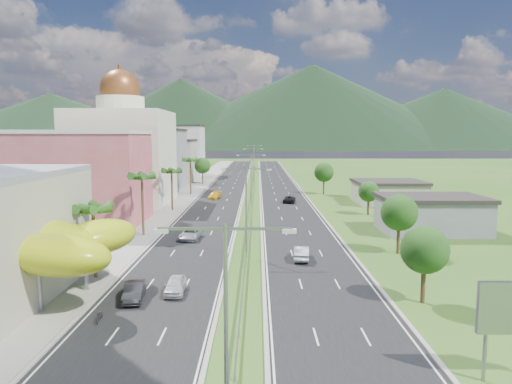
{
  "coord_description": "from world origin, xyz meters",
  "views": [
    {
      "loc": [
        1.38,
        -43.96,
        14.72
      ],
      "look_at": [
        1.15,
        18.35,
        7.0
      ],
      "focal_mm": 32.0,
      "sensor_mm": 36.0,
      "label": 1
    }
  ],
  "objects": [
    {
      "name": "ground",
      "position": [
        0.0,
        0.0,
        0.0
      ],
      "size": [
        500.0,
        500.0,
        0.0
      ],
      "primitive_type": "plane",
      "color": "#2D5119",
      "rests_on": "ground"
    },
    {
      "name": "road_left",
      "position": [
        -7.5,
        90.0,
        0.02
      ],
      "size": [
        11.0,
        260.0,
        0.04
      ],
      "primitive_type": "cube",
      "color": "black",
      "rests_on": "ground"
    },
    {
      "name": "road_right",
      "position": [
        7.5,
        90.0,
        0.02
      ],
      "size": [
        11.0,
        260.0,
        0.04
      ],
      "primitive_type": "cube",
      "color": "black",
      "rests_on": "ground"
    },
    {
      "name": "sidewalk_left",
      "position": [
        -17.0,
        90.0,
        0.06
      ],
      "size": [
        7.0,
        260.0,
        0.12
      ],
      "primitive_type": "cube",
      "color": "gray",
      "rests_on": "ground"
    },
    {
      "name": "median_guardrail",
      "position": [
        0.0,
        71.99,
        0.62
      ],
      "size": [
        0.1,
        216.06,
        0.76
      ],
      "color": "gray",
      "rests_on": "ground"
    },
    {
      "name": "streetlight_median_a",
      "position": [
        0.0,
        -25.0,
        6.75
      ],
      "size": [
        6.04,
        0.25,
        11.0
      ],
      "color": "gray",
      "rests_on": "ground"
    },
    {
      "name": "streetlight_median_b",
      "position": [
        0.0,
        10.0,
        6.75
      ],
      "size": [
        6.04,
        0.25,
        11.0
      ],
      "color": "gray",
      "rests_on": "ground"
    },
    {
      "name": "streetlight_median_c",
      "position": [
        0.0,
        50.0,
        6.75
      ],
      "size": [
        6.04,
        0.25,
        11.0
      ],
      "color": "gray",
      "rests_on": "ground"
    },
    {
      "name": "streetlight_median_d",
      "position": [
        0.0,
        95.0,
        6.75
      ],
      "size": [
        6.04,
        0.25,
        11.0
      ],
      "color": "gray",
      "rests_on": "ground"
    },
    {
      "name": "streetlight_median_e",
      "position": [
        0.0,
        140.0,
        6.75
      ],
      "size": [
        6.04,
        0.25,
        11.0
      ],
      "color": "gray",
      "rests_on": "ground"
    },
    {
      "name": "lime_canopy",
      "position": [
        -20.0,
        -4.0,
        4.99
      ],
      "size": [
        18.0,
        15.0,
        7.4
      ],
      "color": "#B1C112",
      "rests_on": "ground"
    },
    {
      "name": "pink_shophouse",
      "position": [
        -28.0,
        32.0,
        7.5
      ],
      "size": [
        20.0,
        15.0,
        15.0
      ],
      "primitive_type": "cube",
      "color": "#BB4D4D",
      "rests_on": "ground"
    },
    {
      "name": "domed_building",
      "position": [
        -28.0,
        55.0,
        11.35
      ],
      "size": [
        20.0,
        20.0,
        28.7
      ],
      "color": "beige",
      "rests_on": "ground"
    },
    {
      "name": "midrise_grey",
      "position": [
        -27.0,
        80.0,
        8.0
      ],
      "size": [
        16.0,
        15.0,
        16.0
      ],
      "primitive_type": "cube",
      "color": "gray",
      "rests_on": "ground"
    },
    {
      "name": "midrise_beige",
      "position": [
        -27.0,
        102.0,
        6.5
      ],
      "size": [
        16.0,
        15.0,
        13.0
      ],
      "primitive_type": "cube",
      "color": "#ADA88F",
      "rests_on": "ground"
    },
    {
      "name": "midrise_white",
      "position": [
        -27.0,
        125.0,
        9.0
      ],
      "size": [
        16.0,
        15.0,
        18.0
      ],
      "primitive_type": "cube",
      "color": "silver",
      "rests_on": "ground"
    },
    {
      "name": "shed_near",
      "position": [
        28.0,
        25.0,
        2.5
      ],
      "size": [
        15.0,
        10.0,
        5.0
      ],
      "primitive_type": "cube",
      "color": "gray",
      "rests_on": "ground"
    },
    {
      "name": "shed_far",
      "position": [
        30.0,
        55.0,
        2.2
      ],
      "size": [
        14.0,
        12.0,
        4.4
      ],
      "primitive_type": "cube",
      "color": "#ADA88F",
      "rests_on": "ground"
    },
    {
      "name": "palm_tree_b",
      "position": [
        -15.5,
        2.0,
        7.06
      ],
      "size": [
        3.6,
        3.6,
        8.1
      ],
      "color": "#47301C",
      "rests_on": "ground"
    },
    {
      "name": "palm_tree_c",
      "position": [
        -15.5,
        22.0,
        8.5
      ],
      "size": [
        3.6,
        3.6,
        9.6
      ],
      "color": "#47301C",
      "rests_on": "ground"
    },
    {
      "name": "palm_tree_d",
      "position": [
        -15.5,
        45.0,
        7.54
      ],
      "size": [
        3.6,
        3.6,
        8.6
      ],
      "color": "#47301C",
      "rests_on": "ground"
    },
    {
      "name": "palm_tree_e",
      "position": [
        -15.5,
        70.0,
        8.31
      ],
      "size": [
        3.6,
        3.6,
        9.4
      ],
      "color": "#47301C",
      "rests_on": "ground"
    },
    {
      "name": "leafy_tree_lfar",
      "position": [
        -15.5,
        95.0,
        5.58
      ],
      "size": [
        4.9,
        4.9,
        8.05
      ],
      "color": "#47301C",
      "rests_on": "ground"
    },
    {
      "name": "leafy_tree_ra",
      "position": [
        16.0,
        -5.0,
        4.78
      ],
      "size": [
        4.2,
        4.2,
        6.9
      ],
      "color": "#47301C",
      "rests_on": "ground"
    },
    {
      "name": "leafy_tree_rb",
      "position": [
        19.0,
        12.0,
        5.18
      ],
      "size": [
        4.55,
        4.55,
        7.47
      ],
      "color": "#47301C",
      "rests_on": "ground"
    },
    {
      "name": "leafy_tree_rc",
      "position": [
        22.0,
        40.0,
        4.37
      ],
      "size": [
        3.85,
        3.85,
        6.33
      ],
      "color": "#47301C",
      "rests_on": "ground"
    },
    {
      "name": "leafy_tree_rd",
      "position": [
        18.0,
        70.0,
        5.58
      ],
      "size": [
        4.9,
        4.9,
        8.05
      ],
      "color": "#47301C",
      "rests_on": "ground"
    },
    {
      "name": "mountain_ridge",
      "position": [
        60.0,
        450.0,
        0.0
      ],
      "size": [
        860.0,
        140.0,
        90.0
      ],
      "primitive_type": null,
      "color": "black",
      "rests_on": "ground"
    },
    {
      "name": "car_white_near_left",
      "position": [
        -6.34,
        -2.65,
        0.79
      ],
      "size": [
        1.93,
        4.49,
        1.51
      ],
      "primitive_type": "imported",
      "rotation": [
        0.0,
        0.0,
        0.03
      ],
      "color": "silver",
      "rests_on": "road_left"
    },
    {
      "name": "car_dark_left",
      "position": [
        -9.74,
        -4.44,
        0.82
      ],
      "size": [
        2.29,
        4.91,
        1.56
      ],
      "primitive_type": "imported",
      "rotation": [
        0.0,
        0.0,
        0.14
      ],
      "color": "black",
      "rests_on": "road_left"
    },
    {
      "name": "car_silver_mid_left",
      "position": [
        -8.17,
        19.69,
        0.81
      ],
      "size": [
        2.97,
        5.72,
        1.54
      ],
      "primitive_type": "imported",
      "rotation": [
        0.0,
        0.0,
        -0.07
      ],
      "color": "#9C9EA4",
      "rests_on": "road_left"
    },
    {
      "name": "car_yellow_far_left",
      "position": [
        -8.68,
        61.98,
        0.82
      ],
      "size": [
        3.03,
        5.67,
        1.56
      ],
      "primitive_type": "imported",
      "rotation": [
        0.0,
        0.0,
        -0.16
      ],
      "color": "gold",
      "rests_on": "road_left"
    },
    {
      "name": "car_silver_right",
      "position": [
        6.62,
        9.04,
        0.86
      ],
      "size": [
        2.25,
        5.15,
        1.64
      ],
      "primitive_type": "imported",
      "rotation": [
        0.0,
        0.0,
        3.04
      ],
      "color": "#9B9CA2",
      "rests_on": "road_right"
    },
    {
      "name": "car_dark_far_right",
      "position": [
        8.38,
        55.86,
        0.78
      ],
      "size": [
        3.25,
        5.65,
        1.48
      ],
      "primitive_type": "imported",
      "rotation": [
        0.0,
        0.0,
        2.99
      ],
      "color": "black",
      "rests_on": "road_right"
    },
    {
      "name": "motorcycle",
      "position": [
        -11.19,
        -9.29,
        0.62
      ],
      "size": [
        0.77,
        1.87,
        1.16
      ],
      "primitive_type": "imported",
      "rotation": [
        0.0,
        0.0,
        0.12
      ],
      "color": "black",
      "rests_on": "road_left"
    }
  ]
}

